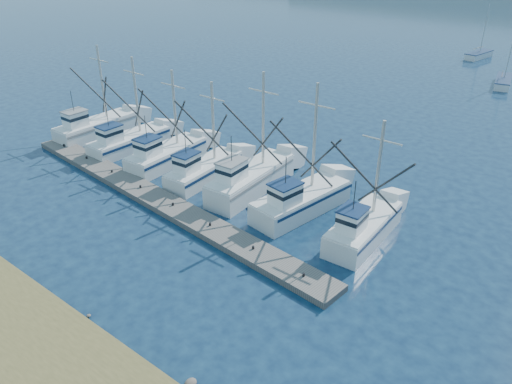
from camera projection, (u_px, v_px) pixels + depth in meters
ground at (184, 302)px, 27.19m from camera, size 500.00×500.00×0.00m
floating_dock at (156, 199)px, 37.12m from camera, size 32.70×5.20×0.44m
trawler_fleet at (203, 167)px, 40.28m from camera, size 31.79×8.88×9.13m
sailboat_near at (503, 82)px, 64.75m from camera, size 3.01×6.86×8.10m
sailboat_far at (479, 55)px, 78.48m from camera, size 2.78×6.19×8.10m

